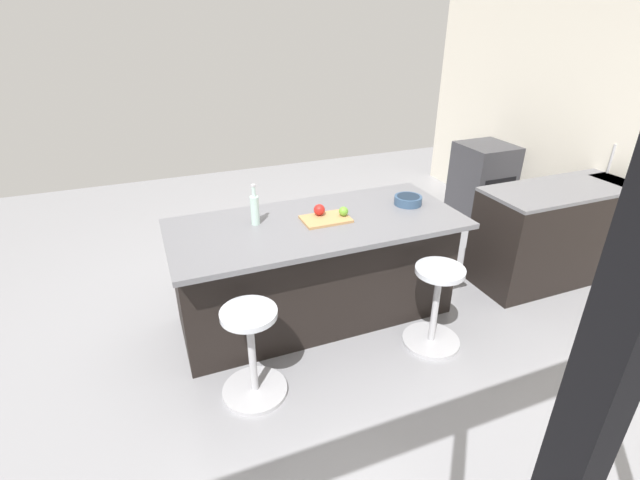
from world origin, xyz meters
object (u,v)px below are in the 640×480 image
Objects in this scene: cutting_board at (326,219)px; water_bottle at (255,209)px; stool_middle at (252,356)px; kitchen_island at (316,269)px; stool_by_window at (435,309)px; apple_red at (319,210)px; apple_green at (343,211)px; fruit_bowl at (408,200)px; oven_range at (483,180)px.

water_bottle is at bearing -14.28° from cutting_board.
stool_middle is 1.06m from water_bottle.
kitchen_island is at bearing -136.49° from stool_middle.
apple_red is (0.66, -0.69, 0.64)m from stool_by_window.
apple_green is at bearing -146.37° from stool_middle.
kitchen_island is 9.89× the size of fruit_bowl.
fruit_bowl reaches higher than cutting_board.
apple_green is (-0.14, 0.01, 0.05)m from cutting_board.
oven_range is 2.98m from apple_red.
stool_by_window is 0.91m from fruit_bowl.
cutting_board is (-0.77, -0.62, 0.59)m from stool_middle.
apple_red reaches higher than stool_middle.
water_bottle reaches higher than stool_middle.
fruit_bowl is at bearing -99.49° from stool_by_window.
apple_red is at bearing -1.63° from fruit_bowl.
apple_green is (-0.91, -0.61, 0.63)m from stool_middle.
kitchen_island is 25.48× the size of apple_red.
fruit_bowl is (-0.81, 0.00, 0.48)m from kitchen_island.
stool_middle is 1.15m from cutting_board.
fruit_bowl reaches higher than oven_range.
stool_middle is (3.40, 1.93, -0.13)m from oven_range.
apple_green reaches higher than stool_middle.
cutting_board is 0.15m from apple_green.
stool_by_window is at bearing 134.03° from apple_red.
water_bottle is (-0.26, -0.75, 0.70)m from stool_middle.
oven_range is 2.83× the size of water_bottle.
cutting_board is 1.15× the size of water_bottle.
stool_by_window is at bearing 146.92° from water_bottle.
cutting_board is 0.75m from fruit_bowl.
stool_middle is at bearing 23.62° from fruit_bowl.
cutting_board is at bearing -141.26° from stool_middle.
apple_red is at bearing -155.92° from kitchen_island.
kitchen_island is 0.51m from apple_red.
apple_green is (-0.21, 0.06, 0.50)m from kitchen_island.
cutting_board reaches higher than stool_middle.
apple_red is at bearing -25.76° from apple_green.
fruit_bowl is (-0.61, -0.06, -0.02)m from apple_green.
cutting_board is 4.94× the size of apple_green.
cutting_board is (-0.07, 0.05, 0.45)m from kitchen_island.
cutting_board reaches higher than kitchen_island.
kitchen_island is at bearing 24.08° from apple_red.
water_bottle reaches higher than apple_red.
water_bottle reaches higher than cutting_board.
stool_middle is 1.85× the size of cutting_board.
kitchen_island is 0.54m from apple_green.
fruit_bowl is at bearing 178.37° from apple_red.
stool_by_window is 1.41m from stool_middle.
apple_red is 0.19m from apple_green.
kitchen_island reaches higher than stool_by_window.
apple_green is at bearing 27.97° from oven_range.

